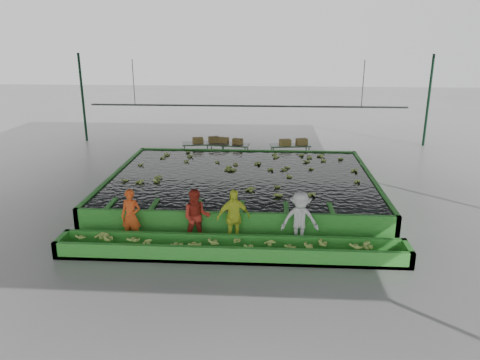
# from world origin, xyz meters

# --- Properties ---
(ground) EXTENTS (80.00, 80.00, 0.00)m
(ground) POSITION_xyz_m (0.00, 0.00, 0.00)
(ground) COLOR gray
(ground) RESTS_ON ground
(shed_roof) EXTENTS (20.00, 22.00, 0.04)m
(shed_roof) POSITION_xyz_m (0.00, 0.00, 5.00)
(shed_roof) COLOR gray
(shed_roof) RESTS_ON shed_posts
(shed_posts) EXTENTS (20.00, 22.00, 5.00)m
(shed_posts) POSITION_xyz_m (0.00, 0.00, 2.50)
(shed_posts) COLOR black
(shed_posts) RESTS_ON ground
(flotation_tank) EXTENTS (10.00, 8.00, 0.90)m
(flotation_tank) POSITION_xyz_m (0.00, 1.50, 0.45)
(flotation_tank) COLOR #308D2B
(flotation_tank) RESTS_ON ground
(tank_water) EXTENTS (9.70, 7.70, 0.00)m
(tank_water) POSITION_xyz_m (0.00, 1.50, 0.85)
(tank_water) COLOR black
(tank_water) RESTS_ON flotation_tank
(sorting_trough) EXTENTS (10.00, 1.00, 0.50)m
(sorting_trough) POSITION_xyz_m (0.00, -3.60, 0.25)
(sorting_trough) COLOR #308D2B
(sorting_trough) RESTS_ON ground
(cableway_rail) EXTENTS (0.08, 0.08, 14.00)m
(cableway_rail) POSITION_xyz_m (0.00, 5.00, 3.00)
(cableway_rail) COLOR #59605B
(cableway_rail) RESTS_ON shed_roof
(rail_hanger_left) EXTENTS (0.04, 0.04, 2.00)m
(rail_hanger_left) POSITION_xyz_m (-5.00, 5.00, 4.00)
(rail_hanger_left) COLOR #59605B
(rail_hanger_left) RESTS_ON shed_roof
(rail_hanger_right) EXTENTS (0.04, 0.04, 2.00)m
(rail_hanger_right) POSITION_xyz_m (5.00, 5.00, 4.00)
(rail_hanger_right) COLOR #59605B
(rail_hanger_right) RESTS_ON shed_roof
(worker_a) EXTENTS (0.66, 0.47, 1.68)m
(worker_a) POSITION_xyz_m (-3.07, -2.80, 0.84)
(worker_a) COLOR #DE4D1B
(worker_a) RESTS_ON ground
(worker_b) EXTENTS (0.91, 0.75, 1.72)m
(worker_b) POSITION_xyz_m (-1.09, -2.80, 0.86)
(worker_b) COLOR #AE2B1E
(worker_b) RESTS_ON ground
(worker_c) EXTENTS (1.12, 0.78, 1.76)m
(worker_c) POSITION_xyz_m (0.01, -2.80, 0.88)
(worker_c) COLOR #DEEF36
(worker_c) RESTS_ON ground
(worker_d) EXTENTS (1.15, 0.70, 1.72)m
(worker_d) POSITION_xyz_m (1.97, -2.80, 0.86)
(worker_d) COLOR silver
(worker_d) RESTS_ON ground
(packing_table_left) EXTENTS (2.21, 1.21, 0.95)m
(packing_table_left) POSITION_xyz_m (-2.16, 6.56, 0.47)
(packing_table_left) COLOR #59605B
(packing_table_left) RESTS_ON ground
(packing_table_mid) EXTENTS (2.15, 1.11, 0.93)m
(packing_table_mid) POSITION_xyz_m (-0.98, 6.46, 0.47)
(packing_table_mid) COLOR #59605B
(packing_table_mid) RESTS_ON ground
(packing_table_right) EXTENTS (2.02, 1.01, 0.88)m
(packing_table_right) POSITION_xyz_m (2.05, 6.69, 0.44)
(packing_table_right) COLOR #59605B
(packing_table_right) RESTS_ON ground
(box_stack_left) EXTENTS (1.33, 0.73, 0.28)m
(box_stack_left) POSITION_xyz_m (-2.06, 6.55, 0.95)
(box_stack_left) COLOR olive
(box_stack_left) RESTS_ON packing_table_left
(box_stack_mid) EXTENTS (1.24, 0.66, 0.26)m
(box_stack_mid) POSITION_xyz_m (-0.85, 6.55, 0.94)
(box_stack_mid) COLOR olive
(box_stack_mid) RESTS_ON packing_table_mid
(box_stack_right) EXTENTS (1.41, 0.71, 0.29)m
(box_stack_right) POSITION_xyz_m (2.20, 6.61, 0.88)
(box_stack_right) COLOR olive
(box_stack_right) RESTS_ON packing_table_right
(floating_bananas) EXTENTS (9.36, 6.38, 0.13)m
(floating_bananas) POSITION_xyz_m (0.00, 2.30, 0.85)
(floating_bananas) COLOR #9ABA4C
(floating_bananas) RESTS_ON tank_water
(trough_bananas) EXTENTS (9.21, 0.61, 0.12)m
(trough_bananas) POSITION_xyz_m (0.00, -3.60, 0.40)
(trough_bananas) COLOR #9ABA4C
(trough_bananas) RESTS_ON sorting_trough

